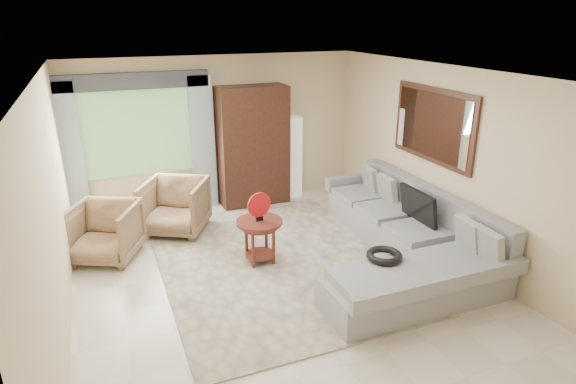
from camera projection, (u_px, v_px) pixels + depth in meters
name	position (u px, v px, depth m)	size (l,w,h in m)	color
ground	(280.00, 279.00, 6.23)	(6.00, 6.00, 0.00)	silver
area_rug	(274.00, 261.00, 6.65)	(3.00, 4.00, 0.02)	#BCB195
sectional_sofa	(406.00, 242.00, 6.61)	(2.30, 3.46, 0.90)	gray
tv_screen	(418.00, 206.00, 6.68)	(0.06, 0.74, 0.48)	black
garden_hose	(384.00, 256.00, 5.68)	(0.43, 0.43, 0.09)	black
coffee_table	(260.00, 241.00, 6.55)	(0.62, 0.62, 0.62)	#4A1F13
red_disc	(259.00, 205.00, 6.37)	(0.34, 0.34, 0.03)	#B71312
armchair_left	(105.00, 232.00, 6.63)	(0.85, 0.87, 0.79)	#91764F
armchair_right	(175.00, 207.00, 7.47)	(0.90, 0.92, 0.84)	#997A53
potted_plant	(96.00, 215.00, 7.57)	(0.46, 0.39, 0.51)	#999999
armoire	(253.00, 147.00, 8.43)	(1.20, 0.55, 2.10)	black
floor_lamp	(294.00, 157.00, 8.87)	(0.24, 0.24, 1.50)	silver
window	(137.00, 133.00, 7.85)	(1.80, 0.04, 1.40)	#669E59
curtain_left	(70.00, 156.00, 7.49)	(0.40, 0.08, 2.30)	#9EB7CC
curtain_right	(203.00, 143.00, 8.23)	(0.40, 0.08, 2.30)	#9EB7CC
valance	(132.00, 81.00, 7.50)	(2.40, 0.12, 0.26)	#1E232D
wall_mirror	(433.00, 125.00, 6.80)	(0.05, 1.70, 1.05)	black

